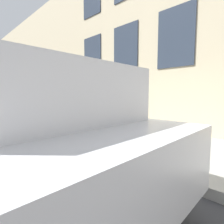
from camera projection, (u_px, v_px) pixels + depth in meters
ground_plane at (106, 161)px, 3.71m from camera, size 80.00×80.00×0.00m
sidewalk at (147, 143)px, 4.81m from camera, size 3.10×60.00×0.16m
building_facade at (178, 24)px, 5.67m from camera, size 0.33×40.00×7.38m
fire_hydrant at (121, 128)px, 4.30m from camera, size 0.28×0.41×0.84m
person at (104, 113)px, 4.85m from camera, size 0.30×0.20×1.25m
parked_truck_silver_near at (32, 123)px, 2.56m from camera, size 2.09×4.26×1.72m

